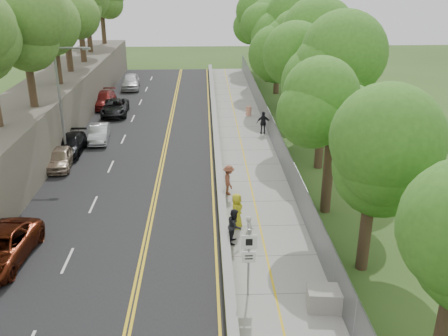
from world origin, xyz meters
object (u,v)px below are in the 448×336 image
at_px(streetlight, 63,95).
at_px(car_2, 0,248).
at_px(construction_barrel, 249,111).
at_px(concrete_block, 324,299).
at_px(person_far, 263,123).
at_px(painter_0, 237,211).
at_px(signpost, 249,255).

distance_m(streetlight, car_2, 14.54).
distance_m(construction_barrel, concrete_block, 28.51).
xyz_separation_m(streetlight, car_2, (0.27, -14.01, -3.86)).
bearing_deg(streetlight, car_2, -88.88).
bearing_deg(person_far, car_2, 51.82).
relative_size(construction_barrel, painter_0, 0.45).
xyz_separation_m(concrete_block, painter_0, (-3.06, 6.90, 0.52)).
relative_size(streetlight, signpost, 2.58).
bearing_deg(car_2, streetlight, 95.56).
height_order(signpost, painter_0, signpost).
bearing_deg(signpost, concrete_block, -18.36).
relative_size(concrete_block, car_2, 0.25).
bearing_deg(painter_0, signpost, -160.74).
distance_m(concrete_block, painter_0, 7.57).
xyz_separation_m(construction_barrel, concrete_block, (0.54, -28.51, 0.01)).
bearing_deg(painter_0, construction_barrel, 11.66).
xyz_separation_m(streetlight, person_far, (14.66, 4.93, -3.65)).
relative_size(construction_barrel, car_2, 0.16).
height_order(streetlight, person_far, streetlight).
distance_m(signpost, construction_barrel, 27.67).
relative_size(car_2, person_far, 2.83).
xyz_separation_m(signpost, painter_0, (-0.10, 5.92, -0.95)).
bearing_deg(painter_0, streetlight, 64.13).
bearing_deg(person_far, concrete_block, 88.59).
bearing_deg(person_far, painter_0, 77.59).
height_order(streetlight, painter_0, streetlight).
height_order(streetlight, car_2, streetlight).
height_order(concrete_block, car_2, car_2).
bearing_deg(signpost, car_2, 165.03).
bearing_deg(concrete_block, car_2, 164.31).
distance_m(construction_barrel, person_far, 5.65).
height_order(streetlight, concrete_block, streetlight).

